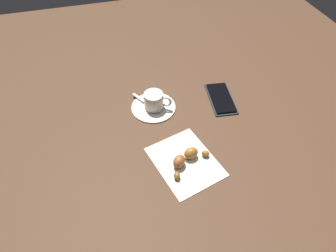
% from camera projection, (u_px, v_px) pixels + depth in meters
% --- Properties ---
extents(ground_plane, '(1.80, 1.80, 0.00)m').
position_uv_depth(ground_plane, '(166.00, 130.00, 0.88)').
color(ground_plane, '#492F1F').
extents(saucer, '(0.14, 0.14, 0.01)m').
position_uv_depth(saucer, '(153.00, 107.00, 0.94)').
color(saucer, silver).
rests_on(saucer, ground).
extents(espresso_cup, '(0.06, 0.08, 0.05)m').
position_uv_depth(espresso_cup, '(154.00, 100.00, 0.91)').
color(espresso_cup, silver).
rests_on(espresso_cup, saucer).
extents(teaspoon, '(0.11, 0.08, 0.01)m').
position_uv_depth(teaspoon, '(151.00, 106.00, 0.93)').
color(teaspoon, silver).
rests_on(teaspoon, saucer).
extents(sugar_packet, '(0.04, 0.06, 0.01)m').
position_uv_depth(sugar_packet, '(153.00, 97.00, 0.96)').
color(sugar_packet, white).
rests_on(sugar_packet, saucer).
extents(napkin, '(0.22, 0.20, 0.00)m').
position_uv_depth(napkin, '(185.00, 162.00, 0.79)').
color(napkin, silver).
rests_on(napkin, ground).
extents(croissant, '(0.08, 0.12, 0.03)m').
position_uv_depth(croissant, '(186.00, 158.00, 0.78)').
color(croissant, '#915F23').
rests_on(croissant, napkin).
extents(cell_phone, '(0.16, 0.09, 0.01)m').
position_uv_depth(cell_phone, '(221.00, 98.00, 0.96)').
color(cell_phone, black).
rests_on(cell_phone, ground).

